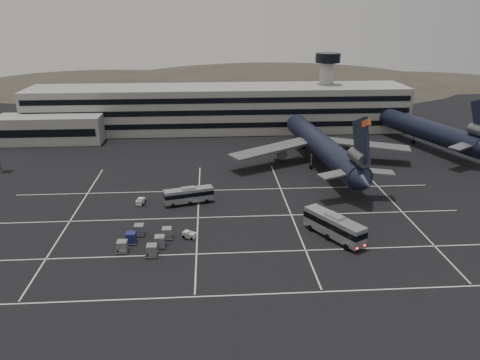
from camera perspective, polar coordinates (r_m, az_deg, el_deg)
name	(u,v)px	position (r m, az deg, el deg)	size (l,w,h in m)	color
ground	(230,226)	(86.28, -1.19, -5.62)	(260.00, 260.00, 0.00)	black
lane_markings	(235,224)	(86.97, -0.59, -5.39)	(90.00, 55.62, 0.01)	silver
terminal	(210,109)	(151.79, -3.64, 8.60)	(125.00, 26.00, 24.00)	gray
hills	(249,106)	(253.35, 1.08, 9.03)	(352.00, 180.00, 44.00)	#38332B
trijet_main	(323,146)	(118.15, 10.03, 4.07)	(47.26, 57.70, 18.08)	black
trijet_far	(418,126)	(144.80, 20.85, 6.12)	(25.19, 56.53, 18.08)	black
bus_near	(334,225)	(82.61, 11.39, -5.43)	(8.85, 12.22, 4.42)	gray
bus_far	(189,195)	(95.59, -6.29, -1.79)	(10.32, 4.88, 3.55)	gray
tug_a	(141,201)	(97.28, -12.03, -2.55)	(1.92, 2.58, 1.49)	silver
tug_b	(190,235)	(82.23, -6.15, -6.64)	(2.59, 2.27, 1.43)	silver
uld_cluster	(145,240)	(81.00, -11.47, -7.15)	(9.54, 10.41, 1.94)	#2D2D30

